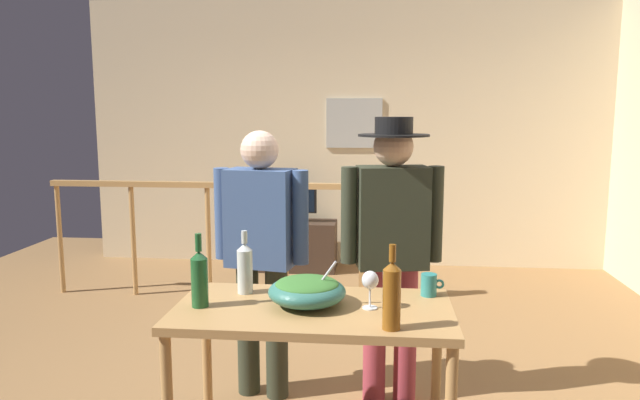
% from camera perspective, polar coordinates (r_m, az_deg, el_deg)
% --- Properties ---
extents(ground_plane, '(7.97, 7.97, 0.00)m').
position_cam_1_polar(ground_plane, '(3.75, -0.31, -17.83)').
color(ground_plane, olive).
extents(back_wall, '(5.62, 0.10, 2.87)m').
position_cam_1_polar(back_wall, '(6.42, 2.57, 6.47)').
color(back_wall, beige).
rests_on(back_wall, ground_plane).
extents(framed_picture, '(0.60, 0.03, 0.53)m').
position_cam_1_polar(framed_picture, '(6.35, 3.33, 7.45)').
color(framed_picture, '#ABADA5').
extents(stair_railing, '(2.90, 0.10, 1.10)m').
position_cam_1_polar(stair_railing, '(5.22, -5.53, -2.25)').
color(stair_railing, '#B2844C').
rests_on(stair_railing, ground_plane).
extents(tv_console, '(0.90, 0.40, 0.52)m').
position_cam_1_polar(tv_console, '(6.28, -2.56, -4.40)').
color(tv_console, '#38281E').
rests_on(tv_console, ground_plane).
extents(flat_screen_tv, '(0.49, 0.12, 0.38)m').
position_cam_1_polar(flat_screen_tv, '(6.16, -2.63, -0.04)').
color(flat_screen_tv, black).
rests_on(flat_screen_tv, tv_console).
extents(serving_table, '(1.29, 0.67, 0.77)m').
position_cam_1_polar(serving_table, '(2.80, -0.67, -12.02)').
color(serving_table, '#B2844C').
rests_on(serving_table, ground_plane).
extents(salad_bowl, '(0.36, 0.36, 0.22)m').
position_cam_1_polar(salad_bowl, '(2.77, -1.27, -8.72)').
color(salad_bowl, '#337060').
rests_on(salad_bowl, serving_table).
extents(wine_glass, '(0.08, 0.08, 0.18)m').
position_cam_1_polar(wine_glass, '(2.72, 4.89, -7.91)').
color(wine_glass, silver).
rests_on(wine_glass, serving_table).
extents(wine_bottle_clear, '(0.08, 0.08, 0.32)m').
position_cam_1_polar(wine_bottle_clear, '(2.96, -7.30, -6.48)').
color(wine_bottle_clear, silver).
rests_on(wine_bottle_clear, serving_table).
extents(wine_bottle_green, '(0.08, 0.08, 0.35)m').
position_cam_1_polar(wine_bottle_green, '(2.79, -11.62, -7.37)').
color(wine_bottle_green, '#1E5628').
rests_on(wine_bottle_green, serving_table).
extents(wine_bottle_amber, '(0.08, 0.08, 0.36)m').
position_cam_1_polar(wine_bottle_amber, '(2.47, 6.97, -9.06)').
color(wine_bottle_amber, brown).
rests_on(wine_bottle_amber, serving_table).
extents(mug_teal, '(0.11, 0.08, 0.11)m').
position_cam_1_polar(mug_teal, '(2.96, 10.55, -8.09)').
color(mug_teal, teal).
rests_on(mug_teal, serving_table).
extents(person_standing_left, '(0.56, 0.28, 1.56)m').
position_cam_1_polar(person_standing_left, '(3.40, -5.74, -4.23)').
color(person_standing_left, '#2D3323').
rests_on(person_standing_left, ground_plane).
extents(person_standing_right, '(0.57, 0.39, 1.64)m').
position_cam_1_polar(person_standing_right, '(3.32, 6.98, -3.53)').
color(person_standing_right, '#9E3842').
rests_on(person_standing_right, ground_plane).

